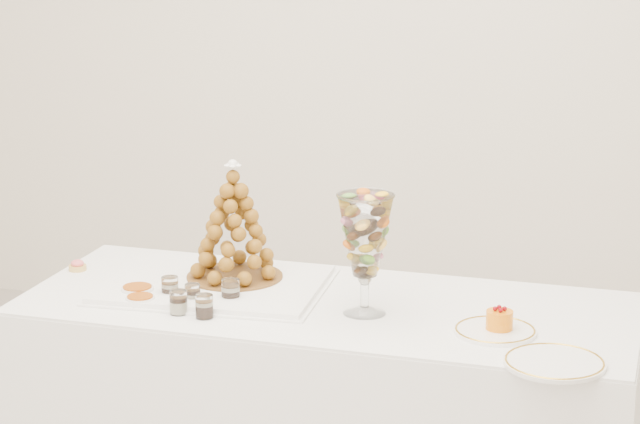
% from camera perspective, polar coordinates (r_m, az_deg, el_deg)
% --- Properties ---
extents(buffet_table, '(1.83, 0.74, 0.70)m').
position_cam_1_polar(buffet_table, '(3.85, 0.33, -9.06)').
color(buffet_table, white).
rests_on(buffet_table, ground).
extents(lace_tray, '(0.69, 0.54, 0.02)m').
position_cam_1_polar(lace_tray, '(3.86, -4.87, -3.33)').
color(lace_tray, white).
rests_on(lace_tray, buffet_table).
extents(macaron_vase, '(0.16, 0.16, 0.35)m').
position_cam_1_polar(macaron_vase, '(3.56, 2.08, -1.15)').
color(macaron_vase, white).
rests_on(macaron_vase, buffet_table).
extents(cake_plate, '(0.23, 0.23, 0.01)m').
position_cam_1_polar(cake_plate, '(3.51, 8.01, -5.42)').
color(cake_plate, white).
rests_on(cake_plate, buffet_table).
extents(spare_plate, '(0.27, 0.27, 0.01)m').
position_cam_1_polar(spare_plate, '(3.31, 10.67, -6.80)').
color(spare_plate, white).
rests_on(spare_plate, buffet_table).
extents(pink_tart, '(0.06, 0.06, 0.04)m').
position_cam_1_polar(pink_tart, '(4.09, -11.03, -2.43)').
color(pink_tart, tan).
rests_on(pink_tart, buffet_table).
extents(verrine_a, '(0.06, 0.06, 0.07)m').
position_cam_1_polar(verrine_a, '(3.77, -6.87, -3.47)').
color(verrine_a, white).
rests_on(verrine_a, buffet_table).
extents(verrine_b, '(0.06, 0.06, 0.06)m').
position_cam_1_polar(verrine_b, '(3.71, -5.84, -3.76)').
color(verrine_b, white).
rests_on(verrine_b, buffet_table).
extents(verrine_c, '(0.06, 0.06, 0.07)m').
position_cam_1_polar(verrine_c, '(3.71, -4.11, -3.65)').
color(verrine_c, white).
rests_on(verrine_c, buffet_table).
extents(verrine_d, '(0.07, 0.07, 0.07)m').
position_cam_1_polar(verrine_d, '(3.64, -6.49, -4.12)').
color(verrine_d, white).
rests_on(verrine_d, buffet_table).
extents(verrine_e, '(0.06, 0.06, 0.07)m').
position_cam_1_polar(verrine_e, '(3.60, -5.31, -4.32)').
color(verrine_e, white).
rests_on(verrine_e, buffet_table).
extents(ramekin_back, '(0.10, 0.10, 0.03)m').
position_cam_1_polar(ramekin_back, '(3.80, -8.34, -3.64)').
color(ramekin_back, white).
rests_on(ramekin_back, buffet_table).
extents(ramekin_front, '(0.09, 0.09, 0.03)m').
position_cam_1_polar(ramekin_front, '(3.73, -8.22, -4.06)').
color(ramekin_front, white).
rests_on(ramekin_front, buffet_table).
extents(croquembouche, '(0.30, 0.30, 0.37)m').
position_cam_1_polar(croquembouche, '(3.84, -3.96, -0.41)').
color(croquembouche, brown).
rests_on(croquembouche, lace_tray).
extents(mousse_cake, '(0.08, 0.08, 0.07)m').
position_cam_1_polar(mousse_cake, '(3.50, 8.21, -4.89)').
color(mousse_cake, orange).
rests_on(mousse_cake, cake_plate).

